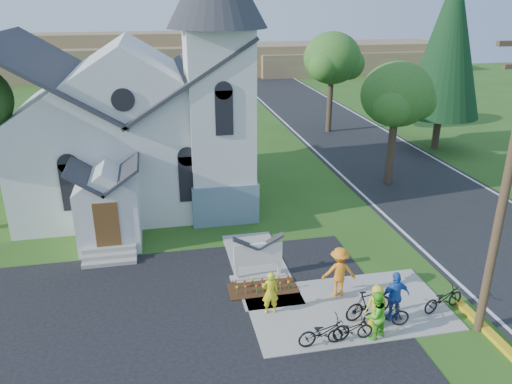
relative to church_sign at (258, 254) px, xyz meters
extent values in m
plane|color=#2D5518|center=(1.20, -3.20, -1.03)|extent=(120.00, 120.00, 0.00)
cube|color=black|center=(11.20, 11.80, -1.02)|extent=(8.00, 90.00, 0.02)
cube|color=#9F988F|center=(2.70, -2.70, -1.00)|extent=(7.00, 4.00, 0.05)
cube|color=white|center=(-4.80, 9.80, 1.47)|extent=(11.00, 9.00, 5.00)
cube|color=slate|center=(-0.50, 6.50, -0.03)|extent=(3.20, 3.20, 2.00)
cube|color=white|center=(-0.50, 6.50, 3.47)|extent=(3.00, 3.00, 9.00)
cube|color=white|center=(-5.80, 4.10, 0.37)|extent=(2.60, 2.40, 2.80)
cube|color=brown|center=(-5.80, 2.87, 0.47)|extent=(1.00, 0.10, 2.00)
cube|color=#9F988F|center=(0.00, 0.00, -0.98)|extent=(2.20, 0.40, 0.10)
cube|color=white|center=(-0.85, 0.00, -0.48)|extent=(0.12, 0.12, 1.00)
cube|color=white|center=(0.85, 0.00, -0.48)|extent=(0.12, 0.12, 1.00)
cube|color=white|center=(0.00, 0.00, 0.02)|extent=(1.90, 0.14, 0.90)
cube|color=#34200E|center=(0.00, -0.90, -0.99)|extent=(2.60, 1.10, 0.07)
cylinder|color=#442E22|center=(6.50, -4.70, 3.97)|extent=(0.28, 0.28, 10.00)
cylinder|color=#32231B|center=(9.70, 8.80, 1.00)|extent=(0.44, 0.44, 4.05)
ellipsoid|color=#2E5D20|center=(9.70, 8.80, 4.22)|extent=(4.00, 4.00, 3.60)
cylinder|color=#32231B|center=(10.20, 20.80, 1.22)|extent=(0.44, 0.44, 4.50)
ellipsoid|color=#2E5D20|center=(10.20, 20.80, 4.79)|extent=(4.40, 4.40, 3.96)
cylinder|color=#32231B|center=(16.20, 14.80, 0.17)|extent=(0.50, 0.50, 2.40)
cone|color=black|center=(16.20, 14.80, 6.37)|extent=(5.20, 5.20, 10.00)
cube|color=olive|center=(7.20, 52.80, 0.97)|extent=(60.00, 8.00, 4.00)
cube|color=olive|center=(-8.80, 54.80, 1.77)|extent=(30.00, 6.00, 5.60)
cube|color=olive|center=(23.20, 50.80, 0.47)|extent=(25.00, 6.00, 3.00)
imported|color=yellow|center=(-0.08, -2.41, -0.18)|extent=(0.59, 0.39, 1.60)
imported|color=black|center=(1.21, -4.40, -0.52)|extent=(1.79, 0.74, 0.92)
imported|color=#5DE52B|center=(2.89, -4.40, -0.15)|extent=(0.98, 0.88, 1.66)
imported|color=black|center=(3.14, -3.38, -0.43)|extent=(1.89, 0.88, 1.10)
imported|color=blue|center=(3.94, -3.64, -0.07)|extent=(1.09, 0.51, 1.82)
imported|color=black|center=(2.08, -4.40, -0.58)|extent=(1.54, 0.57, 0.80)
imported|color=orange|center=(2.64, -1.82, -0.02)|extent=(1.33, 0.90, 1.91)
imported|color=black|center=(3.52, -3.98, -0.51)|extent=(1.61, 0.63, 0.94)
imported|color=yellow|center=(3.19, -3.84, -0.21)|extent=(0.76, 0.50, 1.54)
imported|color=black|center=(5.90, -3.48, -0.53)|extent=(1.80, 1.00, 0.90)
camera|label=1|loc=(-3.52, -16.66, 9.38)|focal=35.00mm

